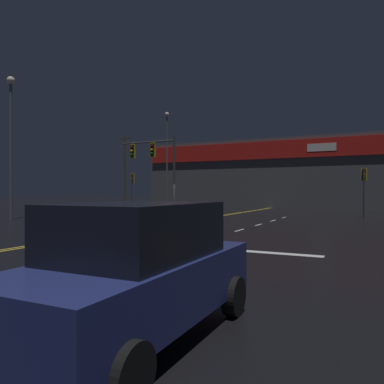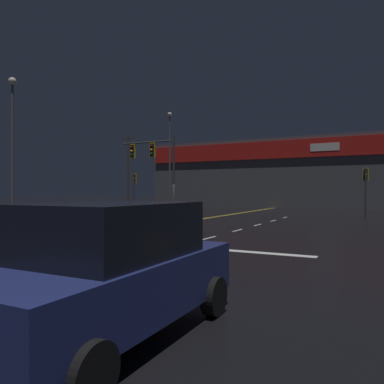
# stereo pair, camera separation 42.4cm
# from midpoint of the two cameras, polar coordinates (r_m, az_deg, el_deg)

# --- Properties ---
(ground_plane) EXTENTS (200.00, 200.00, 0.00)m
(ground_plane) POSITION_cam_midpoint_polar(r_m,az_deg,el_deg) (23.65, -2.91, -4.86)
(ground_plane) COLOR black
(road_markings) EXTENTS (15.38, 60.00, 0.01)m
(road_markings) POSITION_cam_midpoint_polar(r_m,az_deg,el_deg) (21.76, -2.72, -5.28)
(road_markings) COLOR gold
(road_markings) RESTS_ON ground
(traffic_signal_median) EXTENTS (4.10, 0.36, 5.58)m
(traffic_signal_median) POSITION_cam_midpoint_polar(r_m,az_deg,el_deg) (25.04, -5.61, 5.15)
(traffic_signal_median) COLOR #38383D
(traffic_signal_median) RESTS_ON ground
(traffic_signal_corner_northwest) EXTENTS (0.42, 0.36, 3.89)m
(traffic_signal_corner_northwest) POSITION_cam_midpoint_polar(r_m,az_deg,el_deg) (38.82, -8.49, 1.29)
(traffic_signal_corner_northwest) COLOR #38383D
(traffic_signal_corner_northwest) RESTS_ON ground
(traffic_signal_corner_northeast) EXTENTS (0.42, 0.36, 3.83)m
(traffic_signal_corner_northeast) POSITION_cam_midpoint_polar(r_m,az_deg,el_deg) (31.04, 25.30, 1.50)
(traffic_signal_corner_northeast) COLOR #38383D
(traffic_signal_corner_northeast) RESTS_ON ground
(streetlight_far_left) EXTENTS (0.56, 0.56, 12.30)m
(streetlight_far_left) POSITION_cam_midpoint_polar(r_m,az_deg,el_deg) (48.75, -3.17, 6.61)
(streetlight_far_left) COLOR #59595E
(streetlight_far_left) RESTS_ON ground
(streetlight_far_right) EXTENTS (0.56, 0.56, 10.34)m
(streetlight_far_right) POSITION_cam_midpoint_polar(r_m,az_deg,el_deg) (30.40, -25.33, 8.55)
(streetlight_far_right) COLOR #59595E
(streetlight_far_right) RESTS_ON ground
(parked_car) EXTENTS (2.03, 4.30, 1.88)m
(parked_car) POSITION_cam_midpoint_polar(r_m,az_deg,el_deg) (5.42, -9.66, -11.55)
(parked_car) COLOR navy
(parked_car) RESTS_ON ground
(building_backdrop) EXTENTS (34.53, 10.23, 8.67)m
(building_backdrop) POSITION_cam_midpoint_polar(r_m,az_deg,el_deg) (51.84, 13.88, 2.64)
(building_backdrop) COLOR #4C4C51
(building_backdrop) RESTS_ON ground
(utility_pole_row) EXTENTS (46.51, 0.26, 10.78)m
(utility_pole_row) POSITION_cam_midpoint_polar(r_m,az_deg,el_deg) (47.64, 12.68, 4.31)
(utility_pole_row) COLOR #4C3828
(utility_pole_row) RESTS_ON ground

